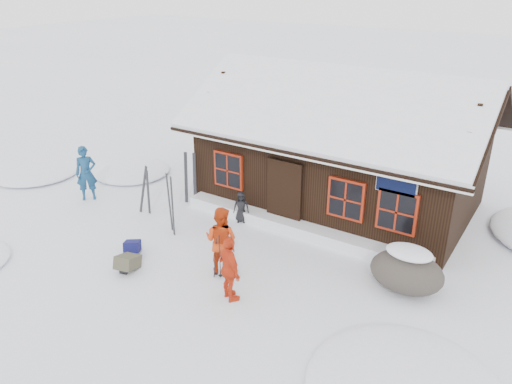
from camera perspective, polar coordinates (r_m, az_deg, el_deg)
ground at (r=13.61m, az=-5.36°, el=-6.89°), size 120.00×120.00×0.00m
mountain_hut at (r=16.15m, az=9.73°, el=4.12°), size 8.90×6.09×4.42m
snow_drift at (r=14.44m, az=4.88°, el=-4.14°), size 7.60×0.60×0.35m
snow_mounds at (r=14.16m, az=4.65°, el=-5.54°), size 20.60×13.20×0.48m
skier_teal at (r=17.20m, az=-18.84°, el=2.04°), size 0.77×0.79×1.83m
skier_orange_left at (r=12.35m, az=-4.02°, el=-5.51°), size 0.95×0.79×1.77m
skier_orange_right at (r=11.36m, az=-3.03°, el=-8.82°), size 1.01×0.80×1.61m
skier_crouched at (r=14.94m, az=-1.70°, el=-1.72°), size 0.56×0.49×0.97m
boulder at (r=12.35m, az=16.85°, el=-8.63°), size 1.73×1.30×1.01m
ski_pair_left at (r=15.64m, az=-12.49°, el=0.10°), size 0.68×0.27×1.65m
ski_pair_mid at (r=14.39m, az=-9.69°, el=-1.48°), size 0.42×0.27×1.82m
ski_pair_right at (r=16.17m, az=-7.51°, el=1.51°), size 0.43×0.19×1.79m
ski_poles at (r=12.24m, az=-4.42°, el=-7.36°), size 0.23×0.11×1.28m
backpack_blue at (r=13.84m, az=-13.92°, el=-6.30°), size 0.63×0.66×0.29m
backpack_olive at (r=13.11m, az=-14.42°, el=-8.06°), size 0.59×0.70×0.33m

